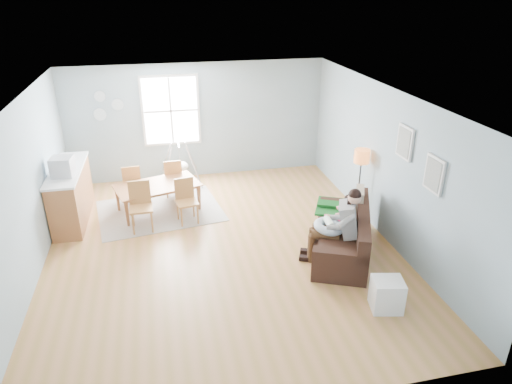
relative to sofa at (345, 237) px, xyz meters
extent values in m
cube|color=#A17439|center=(-2.07, 0.60, -0.33)|extent=(8.40, 9.40, 0.08)
cube|color=white|center=(-2.07, 0.60, 2.71)|extent=(8.40, 9.40, 0.60)
cube|color=#7B98A2|center=(-2.07, 5.26, 1.06)|extent=(8.40, 0.08, 3.90)
cube|color=#7B98A2|center=(2.09, 0.60, 1.06)|extent=(0.08, 9.40, 3.90)
cube|color=silver|center=(-2.67, 4.07, 1.36)|extent=(1.32, 0.06, 1.62)
cube|color=white|center=(-2.67, 4.04, 1.36)|extent=(1.20, 0.02, 1.50)
cube|color=silver|center=(-2.67, 4.03, 1.36)|extent=(1.20, 0.03, 0.04)
cube|color=silver|center=(-2.67, 4.03, 1.36)|extent=(0.04, 0.03, 1.50)
cube|color=silver|center=(0.90, -0.90, 1.46)|extent=(0.04, 0.44, 0.54)
cube|color=slate|center=(0.88, -0.90, 1.46)|extent=(0.01, 0.36, 0.46)
cube|color=silver|center=(0.90, 0.00, 1.66)|extent=(0.04, 0.44, 0.54)
cube|color=slate|center=(0.88, 0.00, 1.66)|extent=(0.01, 0.36, 0.46)
cylinder|color=#96ABB4|center=(-4.17, 4.07, 1.76)|extent=(0.24, 0.02, 0.24)
cylinder|color=#96ABB4|center=(-3.82, 4.07, 1.56)|extent=(0.26, 0.02, 0.26)
cylinder|color=#96ABB4|center=(-4.22, 4.07, 1.36)|extent=(0.28, 0.02, 0.28)
cube|color=black|center=(-0.05, 0.02, -0.09)|extent=(1.61, 2.20, 0.41)
cube|color=black|center=(0.26, -0.11, 0.32)|extent=(0.99, 1.93, 0.41)
cube|color=black|center=(-0.42, -0.82, 0.19)|extent=(0.87, 0.52, 0.15)
cube|color=black|center=(0.31, 0.86, 0.19)|extent=(0.87, 0.52, 0.15)
cube|color=#135415|center=(0.20, 0.65, 0.23)|extent=(1.17, 1.10, 0.04)
cube|color=tan|center=(0.41, 0.40, 0.46)|extent=(0.33, 0.50, 0.49)
cube|color=gray|center=(-0.09, -0.28, 0.51)|extent=(0.49, 0.53, 0.59)
sphere|color=tan|center=(-0.03, -0.30, 0.90)|extent=(0.22, 0.22, 0.22)
sphere|color=black|center=(-0.03, -0.30, 0.95)|extent=(0.21, 0.21, 0.21)
cylinder|color=#3E2216|center=(-0.46, -0.24, 0.23)|extent=(0.48, 0.32, 0.16)
cylinder|color=#3E2216|center=(-0.37, -0.04, 0.23)|extent=(0.48, 0.32, 0.16)
cylinder|color=#3E2216|center=(-0.66, -0.15, -0.04)|extent=(0.13, 0.13, 0.50)
cylinder|color=#3E2216|center=(-0.57, 0.05, -0.04)|extent=(0.13, 0.13, 0.50)
cube|color=black|center=(-0.73, -0.12, -0.25)|extent=(0.26, 0.18, 0.08)
cube|color=black|center=(-0.65, 0.08, -0.25)|extent=(0.26, 0.18, 0.08)
torus|color=silver|center=(-0.37, -0.15, 0.34)|extent=(0.64, 0.63, 0.21)
cylinder|color=white|center=(-0.37, -0.15, 0.42)|extent=(0.14, 0.29, 0.12)
sphere|color=tan|center=(-0.34, 0.00, 0.43)|extent=(0.10, 0.10, 0.10)
cube|color=white|center=(0.06, 0.18, 0.38)|extent=(0.30, 0.32, 0.35)
sphere|color=tan|center=(0.09, 0.17, 0.62)|extent=(0.16, 0.16, 0.16)
sphere|color=black|center=(0.09, 0.17, 0.65)|extent=(0.16, 0.16, 0.16)
cylinder|color=#D23366|center=(-0.17, 0.22, 0.23)|extent=(0.29, 0.20, 0.09)
cylinder|color=#D23366|center=(-0.11, 0.34, 0.23)|extent=(0.29, 0.20, 0.09)
cylinder|color=#D23366|center=(-0.29, 0.28, 0.07)|extent=(0.07, 0.07, 0.29)
cylinder|color=#D23366|center=(-0.23, 0.40, 0.07)|extent=(0.07, 0.07, 0.29)
cylinder|color=black|center=(0.73, 1.13, -0.28)|extent=(0.26, 0.26, 0.03)
cylinder|color=black|center=(0.73, 1.13, 0.35)|extent=(0.03, 0.03, 1.28)
cylinder|color=orange|center=(0.73, 1.13, 1.03)|extent=(0.29, 0.29, 0.26)
cube|color=silver|center=(0.00, -1.57, -0.05)|extent=(0.50, 0.46, 0.48)
cube|color=black|center=(-0.19, -1.53, -0.05)|extent=(0.10, 0.32, 0.38)
cube|color=gray|center=(-3.10, 2.31, -0.28)|extent=(2.68, 2.18, 0.01)
imported|color=#915D2F|center=(-3.10, 2.31, 0.00)|extent=(1.84, 1.35, 0.58)
cube|color=olive|center=(-3.43, 1.57, 0.17)|extent=(0.44, 0.44, 0.04)
cube|color=olive|center=(-3.44, 1.76, 0.42)|extent=(0.41, 0.05, 0.47)
cylinder|color=olive|center=(-3.60, 1.39, -0.06)|extent=(0.04, 0.04, 0.46)
cylinder|color=olive|center=(-3.26, 1.40, -0.06)|extent=(0.04, 0.04, 0.46)
cylinder|color=olive|center=(-3.61, 1.74, -0.06)|extent=(0.04, 0.04, 0.46)
cylinder|color=olive|center=(-3.27, 1.75, -0.06)|extent=(0.04, 0.04, 0.46)
cube|color=olive|center=(-2.57, 1.70, 0.13)|extent=(0.45, 0.45, 0.04)
cube|color=olive|center=(-2.60, 1.87, 0.37)|extent=(0.38, 0.10, 0.43)
cylinder|color=olive|center=(-2.70, 1.51, -0.08)|extent=(0.04, 0.04, 0.42)
cylinder|color=olive|center=(-2.38, 1.56, -0.08)|extent=(0.04, 0.04, 0.42)
cylinder|color=olive|center=(-2.75, 1.83, -0.08)|extent=(0.04, 0.04, 0.42)
cylinder|color=olive|center=(-2.44, 1.88, -0.08)|extent=(0.04, 0.04, 0.42)
cube|color=olive|center=(-3.63, 2.92, 0.13)|extent=(0.42, 0.42, 0.04)
cube|color=olive|center=(-3.62, 2.74, 0.36)|extent=(0.37, 0.06, 0.43)
cylinder|color=olive|center=(-3.49, 3.08, -0.08)|extent=(0.04, 0.04, 0.42)
cylinder|color=olive|center=(-3.80, 3.06, -0.08)|extent=(0.04, 0.04, 0.42)
cylinder|color=olive|center=(-3.47, 2.77, -0.08)|extent=(0.04, 0.04, 0.42)
cylinder|color=olive|center=(-3.78, 2.75, -0.08)|extent=(0.04, 0.04, 0.42)
cube|color=olive|center=(-2.77, 3.04, 0.13)|extent=(0.42, 0.42, 0.04)
cube|color=olive|center=(-2.76, 2.87, 0.36)|extent=(0.38, 0.06, 0.43)
cylinder|color=olive|center=(-2.62, 3.21, -0.08)|extent=(0.04, 0.04, 0.42)
cylinder|color=olive|center=(-2.94, 3.19, -0.08)|extent=(0.04, 0.04, 0.42)
cylinder|color=olive|center=(-2.60, 2.90, -0.08)|extent=(0.04, 0.04, 0.42)
cylinder|color=olive|center=(-2.92, 2.88, -0.08)|extent=(0.04, 0.04, 0.42)
cube|color=#915D2F|center=(-4.77, 2.33, 0.23)|extent=(0.56, 1.90, 1.05)
cube|color=silver|center=(-4.77, 2.33, 0.77)|extent=(0.60, 1.94, 0.04)
cube|color=#B0B0B5|center=(-4.75, 1.96, 0.97)|extent=(0.42, 0.40, 0.36)
cube|color=black|center=(-4.93, 1.98, 0.97)|extent=(0.05, 0.29, 0.25)
cylinder|color=#B0B0B5|center=(-2.57, 3.70, 0.66)|extent=(0.04, 0.54, 0.04)
ellipsoid|color=silver|center=(-2.57, 3.70, 0.12)|extent=(0.39, 0.39, 0.24)
cylinder|color=#B0B0B5|center=(-2.57, 3.70, 0.39)|extent=(0.01, 0.01, 0.43)
cylinder|color=#B0B0B5|center=(-2.87, 3.40, 0.20)|extent=(0.33, 0.35, 0.95)
cylinder|color=#B0B0B5|center=(-2.27, 3.40, 0.20)|extent=(0.33, 0.35, 0.95)
cylinder|color=#B0B0B5|center=(-2.87, 4.00, 0.20)|extent=(0.33, 0.35, 0.95)
cylinder|color=#B0B0B5|center=(-2.27, 4.00, 0.20)|extent=(0.33, 0.35, 0.95)
camera|label=1|loc=(-2.99, -6.35, 4.00)|focal=32.00mm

